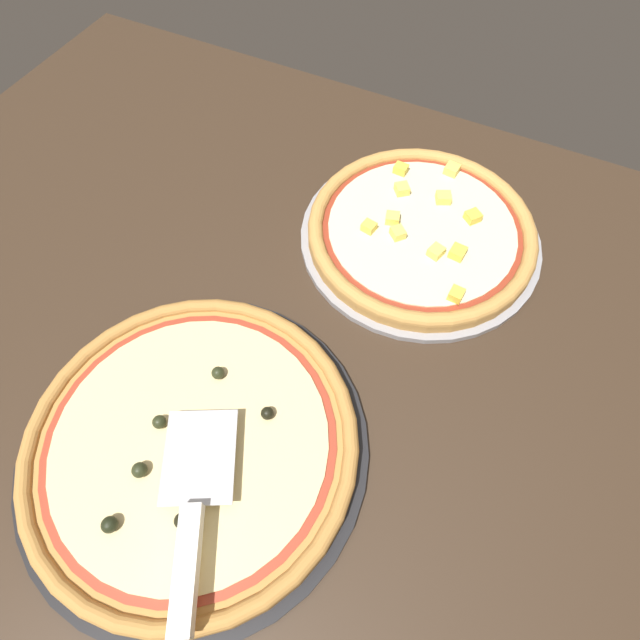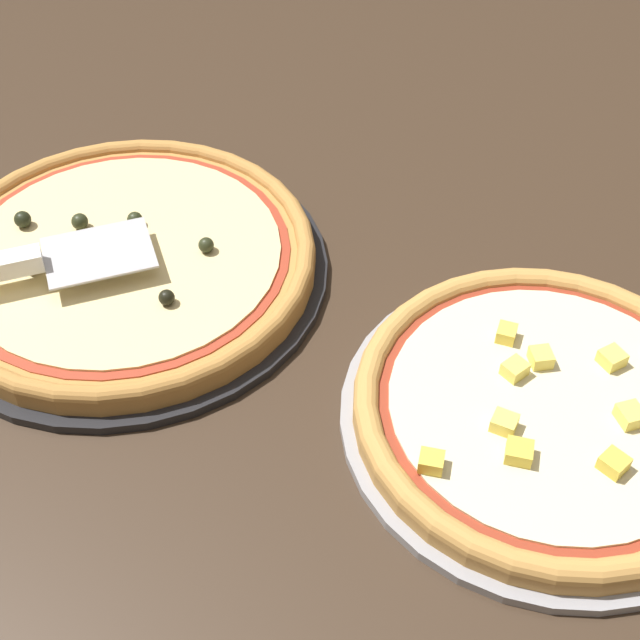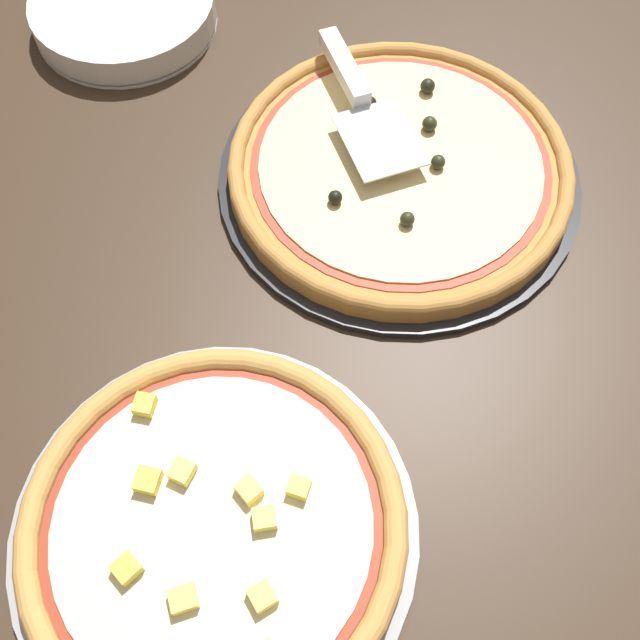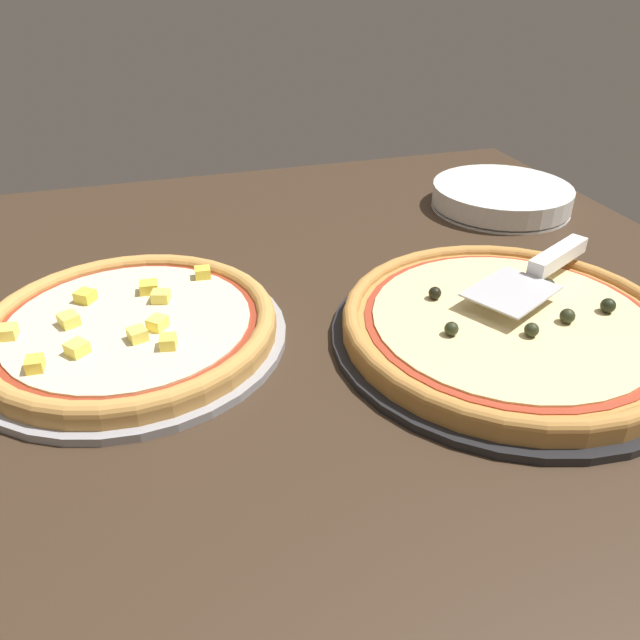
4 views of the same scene
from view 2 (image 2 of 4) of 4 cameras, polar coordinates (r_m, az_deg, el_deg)
ground_plane at (r=93.00cm, az=-2.39°, el=1.07°), size 143.97×114.39×3.60cm
pizza_pan_front at (r=95.54cm, az=-12.20°, el=3.22°), size 42.06×42.06×1.00cm
pizza_front at (r=94.26cm, az=-12.39°, el=4.10°), size 39.53×39.53×4.03cm
pizza_pan_back at (r=82.37cm, az=14.25°, el=-6.17°), size 36.83×36.83×1.00cm
pizza_back at (r=81.04cm, az=14.49°, el=-5.40°), size 34.62×34.62×3.26cm
serving_spatula at (r=90.86cm, az=-19.03°, el=3.32°), size 14.84×22.18×2.00cm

